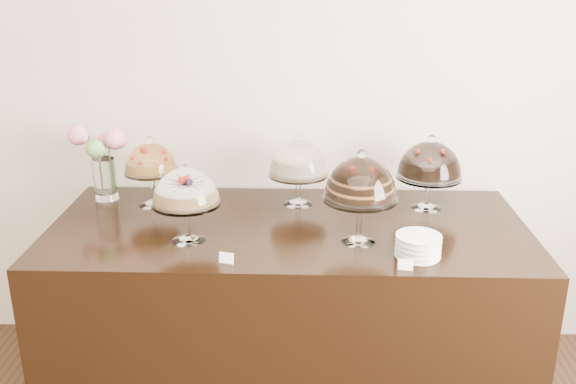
{
  "coord_description": "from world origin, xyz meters",
  "views": [
    {
      "loc": [
        0.3,
        -0.29,
        2.05
      ],
      "look_at": [
        0.21,
        2.4,
        1.08
      ],
      "focal_mm": 40.0,
      "sensor_mm": 36.0,
      "label": 1
    }
  ],
  "objects_px": {
    "cake_stand_choco_layer": "(361,182)",
    "cake_stand_fruit_tart": "(151,162)",
    "cake_stand_sugar_sponge": "(186,191)",
    "cake_stand_cheesecake": "(298,161)",
    "flower_vase": "(101,156)",
    "cake_stand_dark_choco": "(430,163)",
    "plate_stack": "(418,246)",
    "display_counter": "(288,310)"
  },
  "relations": [
    {
      "from": "display_counter",
      "to": "plate_stack",
      "type": "relative_size",
      "value": 12.08
    },
    {
      "from": "cake_stand_choco_layer",
      "to": "flower_vase",
      "type": "relative_size",
      "value": 1.1
    },
    {
      "from": "cake_stand_fruit_tart",
      "to": "cake_stand_cheesecake",
      "type": "bearing_deg",
      "value": 2.82
    },
    {
      "from": "cake_stand_cheesecake",
      "to": "cake_stand_dark_choco",
      "type": "relative_size",
      "value": 0.99
    },
    {
      "from": "cake_stand_sugar_sponge",
      "to": "cake_stand_choco_layer",
      "type": "relative_size",
      "value": 0.87
    },
    {
      "from": "cake_stand_dark_choco",
      "to": "cake_stand_fruit_tart",
      "type": "relative_size",
      "value": 1.05
    },
    {
      "from": "display_counter",
      "to": "plate_stack",
      "type": "xyz_separation_m",
      "value": [
        0.54,
        -0.32,
        0.5
      ]
    },
    {
      "from": "cake_stand_dark_choco",
      "to": "plate_stack",
      "type": "bearing_deg",
      "value": -103.2
    },
    {
      "from": "cake_stand_cheesecake",
      "to": "plate_stack",
      "type": "xyz_separation_m",
      "value": [
        0.5,
        -0.6,
        -0.18
      ]
    },
    {
      "from": "display_counter",
      "to": "cake_stand_cheesecake",
      "type": "relative_size",
      "value": 5.94
    },
    {
      "from": "display_counter",
      "to": "cake_stand_sugar_sponge",
      "type": "xyz_separation_m",
      "value": [
        -0.43,
        -0.19,
        0.68
      ]
    },
    {
      "from": "cake_stand_sugar_sponge",
      "to": "cake_stand_dark_choco",
      "type": "height_order",
      "value": "cake_stand_dark_choco"
    },
    {
      "from": "cake_stand_choco_layer",
      "to": "cake_stand_sugar_sponge",
      "type": "bearing_deg",
      "value": -179.05
    },
    {
      "from": "plate_stack",
      "to": "cake_stand_cheesecake",
      "type": "bearing_deg",
      "value": 130.11
    },
    {
      "from": "flower_vase",
      "to": "plate_stack",
      "type": "distance_m",
      "value": 1.64
    },
    {
      "from": "cake_stand_fruit_tart",
      "to": "flower_vase",
      "type": "height_order",
      "value": "flower_vase"
    },
    {
      "from": "cake_stand_choco_layer",
      "to": "cake_stand_cheesecake",
      "type": "distance_m",
      "value": 0.53
    },
    {
      "from": "cake_stand_cheesecake",
      "to": "cake_stand_fruit_tart",
      "type": "bearing_deg",
      "value": -177.18
    },
    {
      "from": "flower_vase",
      "to": "display_counter",
      "type": "bearing_deg",
      "value": -18.88
    },
    {
      "from": "cake_stand_choco_layer",
      "to": "cake_stand_fruit_tart",
      "type": "bearing_deg",
      "value": 157.33
    },
    {
      "from": "display_counter",
      "to": "plate_stack",
      "type": "bearing_deg",
      "value": -30.6
    },
    {
      "from": "cake_stand_fruit_tart",
      "to": "cake_stand_dark_choco",
      "type": "bearing_deg",
      "value": -0.01
    },
    {
      "from": "cake_stand_cheesecake",
      "to": "plate_stack",
      "type": "bearing_deg",
      "value": -49.89
    },
    {
      "from": "flower_vase",
      "to": "cake_stand_dark_choco",
      "type": "bearing_deg",
      "value": -3.01
    },
    {
      "from": "plate_stack",
      "to": "cake_stand_choco_layer",
      "type": "bearing_deg",
      "value": 147.81
    },
    {
      "from": "cake_stand_choco_layer",
      "to": "cake_stand_cheesecake",
      "type": "height_order",
      "value": "cake_stand_choco_layer"
    },
    {
      "from": "flower_vase",
      "to": "plate_stack",
      "type": "bearing_deg",
      "value": -23.39
    },
    {
      "from": "display_counter",
      "to": "cake_stand_fruit_tart",
      "type": "relative_size",
      "value": 6.22
    },
    {
      "from": "cake_stand_choco_layer",
      "to": "plate_stack",
      "type": "distance_m",
      "value": 0.36
    },
    {
      "from": "cake_stand_choco_layer",
      "to": "cake_stand_fruit_tart",
      "type": "height_order",
      "value": "cake_stand_choco_layer"
    },
    {
      "from": "display_counter",
      "to": "cake_stand_fruit_tart",
      "type": "bearing_deg",
      "value": 160.61
    },
    {
      "from": "display_counter",
      "to": "cake_stand_fruit_tart",
      "type": "height_order",
      "value": "cake_stand_fruit_tart"
    },
    {
      "from": "cake_stand_choco_layer",
      "to": "cake_stand_cheesecake",
      "type": "bearing_deg",
      "value": 120.94
    },
    {
      "from": "display_counter",
      "to": "cake_stand_sugar_sponge",
      "type": "height_order",
      "value": "cake_stand_sugar_sponge"
    },
    {
      "from": "flower_vase",
      "to": "plate_stack",
      "type": "relative_size",
      "value": 2.09
    },
    {
      "from": "flower_vase",
      "to": "cake_stand_cheesecake",
      "type": "bearing_deg",
      "value": -2.87
    },
    {
      "from": "flower_vase",
      "to": "plate_stack",
      "type": "xyz_separation_m",
      "value": [
        1.5,
        -0.65,
        -0.18
      ]
    },
    {
      "from": "cake_stand_cheesecake",
      "to": "cake_stand_dark_choco",
      "type": "distance_m",
      "value": 0.64
    },
    {
      "from": "cake_stand_fruit_tart",
      "to": "flower_vase",
      "type": "relative_size",
      "value": 0.93
    },
    {
      "from": "cake_stand_cheesecake",
      "to": "plate_stack",
      "type": "distance_m",
      "value": 0.8
    },
    {
      "from": "cake_stand_cheesecake",
      "to": "cake_stand_dark_choco",
      "type": "bearing_deg",
      "value": -3.23
    },
    {
      "from": "cake_stand_sugar_sponge",
      "to": "flower_vase",
      "type": "xyz_separation_m",
      "value": [
        -0.52,
        0.51,
        -0.01
      ]
    }
  ]
}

